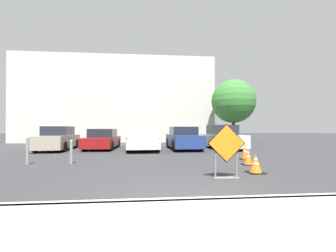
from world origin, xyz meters
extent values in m
plane|color=#333335|center=(0.00, 10.00, 0.00)|extent=(96.00, 96.00, 0.00)
cube|color=beige|center=(0.00, -1.33, 0.07)|extent=(29.32, 2.65, 0.14)
cube|color=beige|center=(0.00, 0.00, 0.07)|extent=(29.32, 0.20, 0.14)
cube|color=black|center=(1.57, 2.13, 1.00)|extent=(1.10, 0.03, 1.10)
cube|color=orange|center=(1.57, 2.11, 1.00)|extent=(1.03, 0.03, 1.03)
cube|color=slate|center=(1.57, 2.17, 0.01)|extent=(0.74, 0.20, 0.02)
cube|color=slate|center=(1.26, 2.17, 0.50)|extent=(0.04, 0.04, 1.00)
cube|color=slate|center=(1.88, 2.17, 0.50)|extent=(0.04, 0.04, 1.00)
cube|color=black|center=(2.76, 2.79, 0.01)|extent=(0.51, 0.51, 0.03)
cone|color=orange|center=(2.76, 2.79, 0.31)|extent=(0.38, 0.38, 0.57)
cylinder|color=white|center=(2.76, 2.79, 0.44)|extent=(0.12, 0.12, 0.05)
cylinder|color=white|center=(2.76, 2.79, 0.30)|extent=(0.21, 0.21, 0.05)
cube|color=black|center=(3.23, 4.33, 0.01)|extent=(0.42, 0.42, 0.03)
cone|color=orange|center=(3.23, 4.33, 0.34)|extent=(0.31, 0.31, 0.63)
cylinder|color=white|center=(3.23, 4.33, 0.48)|extent=(0.10, 0.10, 0.06)
cylinder|color=white|center=(3.23, 4.33, 0.33)|extent=(0.17, 0.17, 0.06)
cube|color=black|center=(3.74, 5.75, 0.01)|extent=(0.40, 0.40, 0.03)
cone|color=orange|center=(3.74, 5.75, 0.40)|extent=(0.29, 0.29, 0.73)
cylinder|color=white|center=(3.74, 5.75, 0.56)|extent=(0.09, 0.09, 0.07)
cylinder|color=white|center=(3.74, 5.75, 0.38)|extent=(0.17, 0.17, 0.07)
cube|color=#A39984|center=(-6.44, 11.10, 0.56)|extent=(1.93, 4.48, 0.78)
cube|color=#1E232D|center=(-6.44, 11.21, 1.24)|extent=(1.61, 2.10, 0.58)
cylinder|color=black|center=(-5.58, 9.78, 0.32)|extent=(0.23, 0.64, 0.63)
cylinder|color=black|center=(-7.16, 9.70, 0.32)|extent=(0.23, 0.64, 0.63)
cylinder|color=black|center=(-5.72, 12.50, 0.32)|extent=(0.23, 0.64, 0.63)
cylinder|color=black|center=(-7.29, 12.43, 0.32)|extent=(0.23, 0.64, 0.63)
cube|color=maroon|center=(-3.70, 11.60, 0.49)|extent=(1.97, 4.27, 0.64)
cube|color=#1E232D|center=(-3.70, 11.70, 1.09)|extent=(1.68, 1.99, 0.56)
cylinder|color=black|center=(-2.90, 10.27, 0.31)|extent=(0.22, 0.63, 0.62)
cylinder|color=black|center=(-4.59, 10.32, 0.31)|extent=(0.22, 0.63, 0.62)
cylinder|color=black|center=(-2.82, 12.88, 0.31)|extent=(0.22, 0.63, 0.62)
cylinder|color=black|center=(-4.51, 12.93, 0.31)|extent=(0.22, 0.63, 0.62)
cube|color=silver|center=(-0.97, 10.86, 0.50)|extent=(2.11, 5.28, 0.55)
cube|color=silver|center=(-0.92, 9.69, 1.20)|extent=(1.83, 2.15, 0.85)
cube|color=silver|center=(-1.07, 13.09, 1.00)|extent=(1.79, 0.18, 0.45)
cube|color=silver|center=(-0.12, 11.93, 1.00)|extent=(0.21, 2.50, 0.45)
cube|color=silver|center=(-1.91, 11.86, 1.00)|extent=(0.21, 2.50, 0.45)
cylinder|color=black|center=(-0.04, 9.33, 0.41)|extent=(0.27, 0.83, 0.82)
cylinder|color=black|center=(-1.77, 9.26, 0.41)|extent=(0.27, 0.83, 0.82)
cylinder|color=black|center=(-0.17, 12.45, 0.41)|extent=(0.27, 0.83, 0.82)
cylinder|color=black|center=(-1.91, 12.38, 0.41)|extent=(0.27, 0.83, 0.82)
cube|color=navy|center=(1.76, 10.83, 0.58)|extent=(2.03, 4.28, 0.77)
cube|color=#1E232D|center=(1.75, 10.94, 1.24)|extent=(1.70, 2.00, 0.55)
cylinder|color=black|center=(2.66, 9.58, 0.36)|extent=(0.23, 0.72, 0.71)
cylinder|color=black|center=(0.98, 9.50, 0.36)|extent=(0.23, 0.72, 0.71)
cylinder|color=black|center=(2.54, 12.17, 0.36)|extent=(0.23, 0.72, 0.71)
cylinder|color=black|center=(0.86, 12.09, 0.36)|extent=(0.23, 0.72, 0.71)
cube|color=white|center=(4.49, 10.99, 0.57)|extent=(2.01, 4.41, 0.79)
cube|color=#1E232D|center=(4.49, 11.10, 1.30)|extent=(1.70, 2.06, 0.66)
cylinder|color=black|center=(5.39, 9.67, 0.32)|extent=(0.22, 0.65, 0.65)
cylinder|color=black|center=(3.69, 9.61, 0.32)|extent=(0.22, 0.65, 0.65)
cylinder|color=black|center=(5.29, 12.36, 0.32)|extent=(0.22, 0.65, 0.65)
cylinder|color=black|center=(3.59, 12.30, 0.32)|extent=(0.22, 0.65, 0.65)
cylinder|color=gray|center=(-3.66, 5.18, 0.45)|extent=(0.11, 0.11, 0.91)
sphere|color=gray|center=(-3.66, 5.18, 0.91)|extent=(0.12, 0.12, 0.12)
cylinder|color=gray|center=(-5.32, 5.18, 0.51)|extent=(0.11, 0.11, 1.02)
sphere|color=gray|center=(-5.32, 5.18, 1.02)|extent=(0.12, 0.12, 0.12)
cube|color=beige|center=(-3.82, 20.60, 4.33)|extent=(19.91, 5.00, 8.67)
cylinder|color=#513823|center=(7.29, 16.08, 1.20)|extent=(0.32, 0.32, 2.40)
sphere|color=#387A33|center=(7.29, 16.08, 3.91)|extent=(4.02, 4.02, 4.02)
camera|label=1|loc=(-0.66, -4.03, 1.43)|focal=24.00mm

